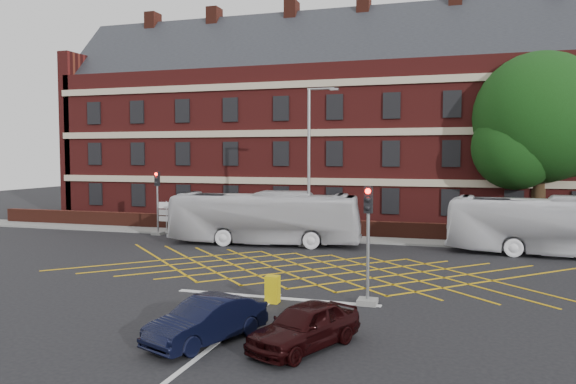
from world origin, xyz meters
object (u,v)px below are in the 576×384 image
(deciduous_tree, at_px, (539,127))
(street_lamp, at_px, (310,192))
(bus_left, at_px, (265,218))
(direction_signs, at_px, (166,213))
(traffic_light_far, at_px, (158,209))
(bus_right, at_px, (559,226))
(car_navy, at_px, (207,320))
(utility_cabinet, at_px, (273,289))
(traffic_light_near, at_px, (368,256))
(car_maroon, at_px, (305,326))

(deciduous_tree, height_order, street_lamp, deciduous_tree)
(bus_left, bearing_deg, direction_signs, 64.69)
(deciduous_tree, xyz_separation_m, traffic_light_far, (-24.34, -5.91, -5.45))
(traffic_light_far, bearing_deg, bus_right, -2.01)
(car_navy, height_order, traffic_light_far, traffic_light_far)
(bus_left, distance_m, car_navy, 17.84)
(deciduous_tree, bearing_deg, utility_cabinet, -119.15)
(bus_left, xyz_separation_m, deciduous_tree, (16.06, 7.62, 5.61))
(bus_left, height_order, bus_right, bus_right)
(deciduous_tree, relative_size, direction_signs, 5.46)
(bus_left, distance_m, traffic_light_far, 8.45)
(deciduous_tree, bearing_deg, traffic_light_near, -112.16)
(car_maroon, relative_size, direction_signs, 1.71)
(direction_signs, distance_m, utility_cabinet, 20.36)
(bus_left, xyz_separation_m, car_maroon, (7.17, -16.95, -0.96))
(traffic_light_far, distance_m, direction_signs, 1.28)
(deciduous_tree, height_order, utility_cabinet, deciduous_tree)
(bus_right, bearing_deg, bus_left, 97.37)
(deciduous_tree, bearing_deg, street_lamp, -150.78)
(bus_right, distance_m, direction_signs, 24.76)
(car_maroon, height_order, street_lamp, street_lamp)
(bus_left, xyz_separation_m, traffic_light_near, (8.13, -11.85, 0.16))
(car_navy, xyz_separation_m, car_maroon, (2.84, 0.33, 0.00))
(street_lamp, bearing_deg, bus_right, 2.78)
(car_navy, bearing_deg, bus_right, 78.42)
(car_maroon, height_order, direction_signs, direction_signs)
(car_navy, height_order, deciduous_tree, deciduous_tree)
(street_lamp, distance_m, utility_cabinet, 13.26)
(bus_right, relative_size, traffic_light_near, 2.70)
(car_navy, distance_m, direction_signs, 23.86)
(car_maroon, height_order, traffic_light_far, traffic_light_far)
(bus_left, xyz_separation_m, street_lamp, (2.78, 0.19, 1.63))
(bus_left, distance_m, direction_signs, 8.83)
(car_navy, height_order, utility_cabinet, car_navy)
(bus_right, xyz_separation_m, street_lamp, (-13.57, -0.66, 1.62))
(car_maroon, xyz_separation_m, traffic_light_near, (0.95, 5.10, 1.12))
(bus_left, bearing_deg, bus_right, -92.93)
(car_maroon, bearing_deg, bus_left, 137.35)
(car_navy, bearing_deg, deciduous_tree, 86.73)
(deciduous_tree, bearing_deg, bus_left, -154.62)
(bus_right, height_order, traffic_light_near, traffic_light_near)
(car_maroon, bearing_deg, bus_right, 87.15)
(deciduous_tree, height_order, traffic_light_far, deciduous_tree)
(deciduous_tree, relative_size, utility_cabinet, 12.04)
(traffic_light_near, xyz_separation_m, traffic_light_far, (-16.41, 13.56, 0.00))
(deciduous_tree, distance_m, utility_cabinet, 24.13)
(direction_signs, bearing_deg, traffic_light_near, -41.95)
(street_lamp, bearing_deg, traffic_light_far, 172.16)
(traffic_light_near, distance_m, traffic_light_far, 21.29)
(car_navy, relative_size, street_lamp, 0.42)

